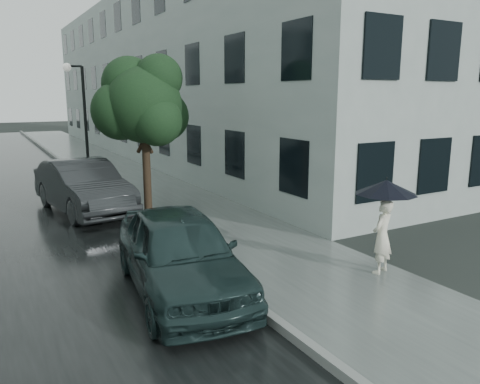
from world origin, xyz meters
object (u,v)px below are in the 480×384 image
pedestrian (382,236)px  car_far (83,186)px  car_near (180,252)px  lamp_post (81,115)px  street_tree (143,104)px

pedestrian → car_far: bearing=-83.4°
car_near → car_far: (-0.29, 6.93, 0.03)m
lamp_post → car_far: bearing=-88.9°
pedestrian → street_tree: bearing=-91.8°
lamp_post → street_tree: bearing=-71.1°
street_tree → car_far: (-1.68, 0.87, -2.44)m
lamp_post → car_near: bearing=-80.9°
pedestrian → car_far: size_ratio=0.31×
pedestrian → street_tree: (-2.45, 7.13, 2.48)m
street_tree → lamp_post: lamp_post is taller
street_tree → car_near: (-1.39, -6.06, -2.48)m
lamp_post → car_near: 12.16m
pedestrian → car_far: (-4.13, 8.00, 0.03)m
lamp_post → car_near: size_ratio=1.07×
lamp_post → car_far: size_ratio=0.99×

